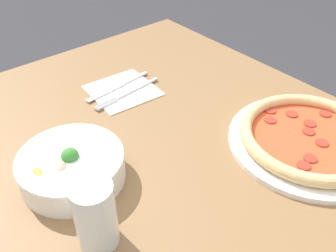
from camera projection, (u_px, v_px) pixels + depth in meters
dining_table at (188, 228)px, 0.73m from camera, size 1.32×0.99×0.74m
pizza at (309, 138)px, 0.77m from camera, size 0.33×0.33×0.04m
bowl at (72, 165)px, 0.69m from camera, size 0.20×0.20×0.07m
napkin at (123, 90)px, 0.95m from camera, size 0.17×0.17×0.00m
fork at (129, 93)px, 0.93m from camera, size 0.03×0.20×0.00m
knife at (121, 85)px, 0.96m from camera, size 0.03×0.19×0.01m
glass at (95, 215)px, 0.56m from camera, size 0.07×0.07×0.12m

